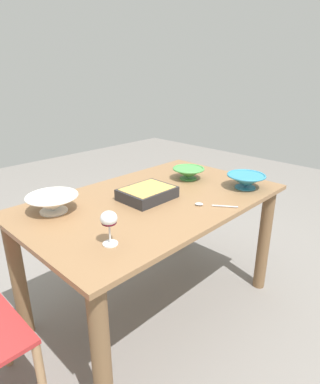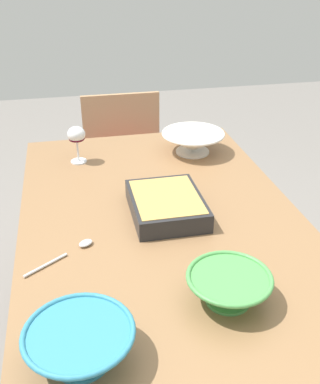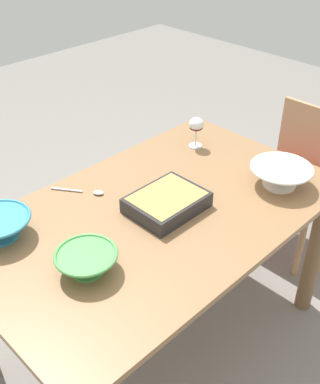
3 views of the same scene
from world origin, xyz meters
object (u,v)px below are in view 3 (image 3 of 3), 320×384
chair (299,172)px  mixing_bowl (87,261)px  casserole_dish (167,202)px  serving_spoon (88,192)px  wine_glass (196,126)px  small_bowl (281,175)px  dining_table (158,239)px

chair → mixing_bowl: bearing=2.0°
casserole_dish → serving_spoon: (0.15, -0.31, -0.03)m
wine_glass → small_bowl: size_ratio=0.58×
casserole_dish → small_bowl: 0.51m
chair → small_bowl: size_ratio=3.12×
serving_spoon → wine_glass: bearing=175.5°
serving_spoon → chair: bearing=165.6°
mixing_bowl → serving_spoon: mixing_bowl is taller
casserole_dish → dining_table: bearing=-31.1°
chair → mixing_bowl: 1.54m
casserole_dish → mixing_bowl: (0.44, 0.06, 0.01)m
casserole_dish → small_bowl: bearing=154.8°
dining_table → casserole_dish: (-0.03, 0.02, 0.18)m
small_bowl → serving_spoon: bearing=-40.6°
dining_table → mixing_bowl: (0.41, 0.08, 0.19)m
dining_table → casserole_dish: size_ratio=5.12×
casserole_dish → chair: bearing=179.7°
chair → casserole_dish: 1.12m
wine_glass → chair: bearing=156.2°
casserole_dish → serving_spoon: bearing=-63.8°
casserole_dish → mixing_bowl: bearing=7.5°
chair → casserole_dish: size_ratio=2.83×
casserole_dish → serving_spoon: 0.35m
mixing_bowl → dining_table: bearing=-169.5°
dining_table → serving_spoon: size_ratio=7.46×
mixing_bowl → small_bowl: size_ratio=0.80×
chair → mixing_bowl: size_ratio=3.88×
small_bowl → wine_glass: bearing=-90.3°
dining_table → casserole_dish: bearing=148.9°
dining_table → small_bowl: small_bowl is taller
chair → mixing_bowl: mixing_bowl is taller
wine_glass → serving_spoon: bearing=-4.5°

